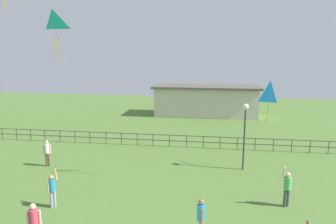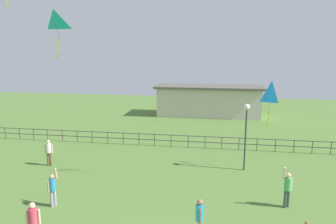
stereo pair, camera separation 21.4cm
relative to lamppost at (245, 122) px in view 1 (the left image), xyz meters
name	(u,v)px [view 1 (the left image)]	position (x,y,z in m)	size (l,w,h in m)	color
lamppost	(245,122)	(0.00, 0.00, 0.00)	(0.36, 0.36, 4.10)	#38383D
person_1	(201,217)	(-2.23, -7.75, -2.02)	(0.32, 0.52, 1.73)	#99999E
person_2	(47,151)	(-12.12, -1.19, -2.04)	(0.50, 0.31, 1.69)	brown
person_3	(34,222)	(-8.31, -9.00, -2.02)	(0.50, 0.32, 1.73)	#99999E
person_6	(287,186)	(1.61, -4.42, -2.02)	(0.51, 0.32, 1.98)	#3F4C47
person_7	(52,188)	(-9.17, -6.08, -2.08)	(0.43, 0.43, 1.85)	#99999E
kite_2	(53,22)	(-10.26, -2.88, 5.65)	(1.03, 0.83, 2.48)	#19B2B2
kite_3	(270,93)	(1.43, 0.64, 1.67)	(0.93, 0.90, 2.61)	#198CD1
waterfront_railing	(187,140)	(-3.80, 3.93, -2.40)	(36.04, 0.06, 0.95)	#4C4742
pavilion_building	(206,100)	(-2.75, 15.93, -1.33)	(11.63, 3.99, 3.32)	beige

